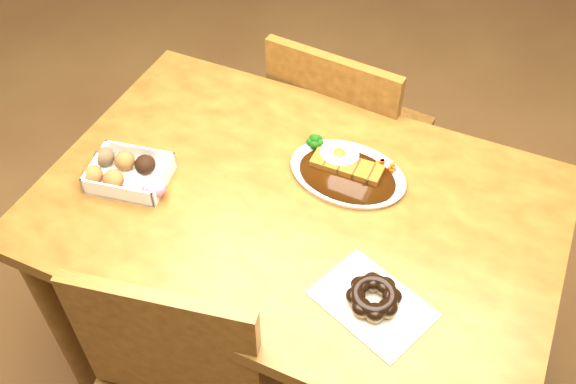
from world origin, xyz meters
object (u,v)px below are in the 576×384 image
at_px(table, 296,231).
at_px(pon_de_ring, 373,298).
at_px(chair_far, 344,139).
at_px(donut_box, 127,173).
at_px(katsu_curry_plate, 346,170).

relative_size(table, pon_de_ring, 4.39).
relative_size(chair_far, donut_box, 3.96).
height_order(donut_box, pon_de_ring, donut_box).
distance_m(table, katsu_curry_plate, 0.19).
relative_size(table, chair_far, 1.38).
height_order(chair_far, katsu_curry_plate, chair_far).
bearing_deg(pon_de_ring, table, 143.54).
height_order(table, pon_de_ring, pon_de_ring).
distance_m(chair_far, donut_box, 0.77).
bearing_deg(pon_de_ring, katsu_curry_plate, 119.28).
xyz_separation_m(donut_box, pon_de_ring, (0.65, -0.09, -0.00)).
relative_size(chair_far, pon_de_ring, 3.19).
relative_size(katsu_curry_plate, pon_de_ring, 1.09).
distance_m(table, chair_far, 0.57).
distance_m(table, pon_de_ring, 0.34).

